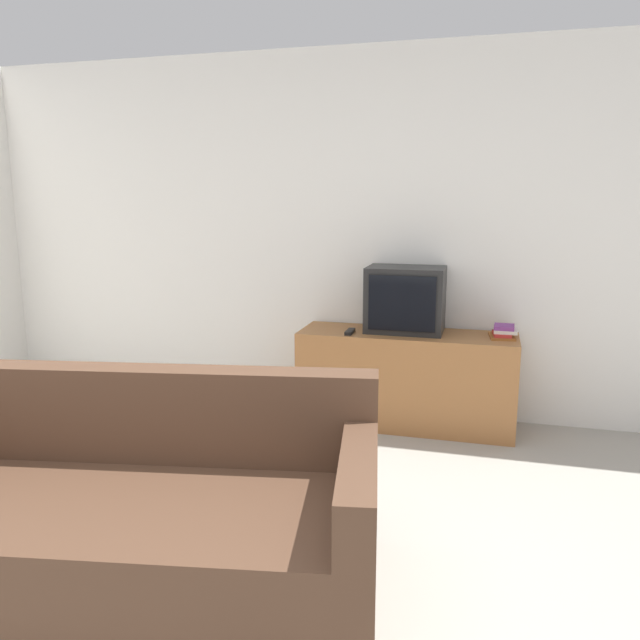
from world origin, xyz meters
The scene contains 6 objects.
wall_back centered at (0.00, 3.03, 1.30)m, with size 9.00×0.06×2.60m.
tv_stand centered at (0.34, 2.75, 0.33)m, with size 1.47×0.47×0.66m.
television centered at (0.32, 2.80, 0.88)m, with size 0.52×0.37×0.45m.
couch centered at (-0.57, 0.62, 0.27)m, with size 2.27×1.25×0.83m.
book_stack centered at (0.97, 2.77, 0.70)m, with size 0.18×0.23×0.08m.
remote_on_stand centered at (-0.03, 2.63, 0.67)m, with size 0.05×0.16×0.02m.
Camera 1 is at (0.86, -1.43, 1.57)m, focal length 35.00 mm.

